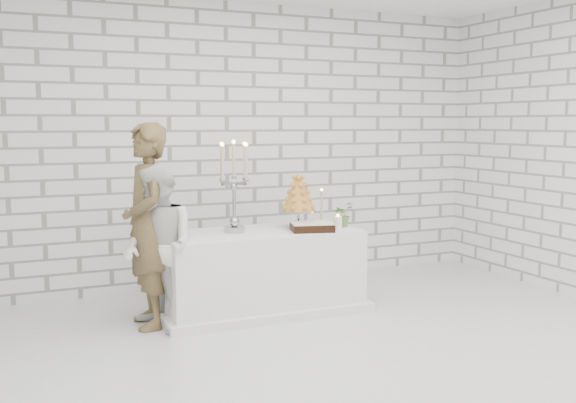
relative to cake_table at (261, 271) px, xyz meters
The scene contains 11 objects.
ground 1.43m from the cake_table, 87.52° to the right, with size 6.00×5.00×0.01m, color silver.
wall_back 1.59m from the cake_table, 86.95° to the left, with size 6.00×0.01×3.00m, color white.
cake_table is the anchor object (origin of this frame).
groom 1.16m from the cake_table, behind, with size 0.64×0.42×1.74m, color brown.
bride 1.06m from the cake_table, 168.90° to the right, with size 0.68×0.53×1.41m, color white.
candelabra 0.83m from the cake_table, behind, with size 0.34×0.34×0.84m, color #9C9BA5, non-canonical shape.
croquembouche 0.76m from the cake_table, ahead, with size 0.34×0.34×0.53m, color #B87834, non-canonical shape.
chocolate_cake 0.63m from the cake_table, 23.65° to the right, with size 0.38×0.27×0.08m, color black.
pillar_candle 0.85m from the cake_table, 14.58° to the right, with size 0.08×0.08×0.12m, color white.
extra_taper 0.95m from the cake_table, 17.80° to the left, with size 0.06×0.06×0.32m, color beige.
flowers 0.96m from the cake_table, ahead, with size 0.21×0.18×0.24m, color #397332.
Camera 1 is at (-2.25, -4.21, 1.74)m, focal length 41.23 mm.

